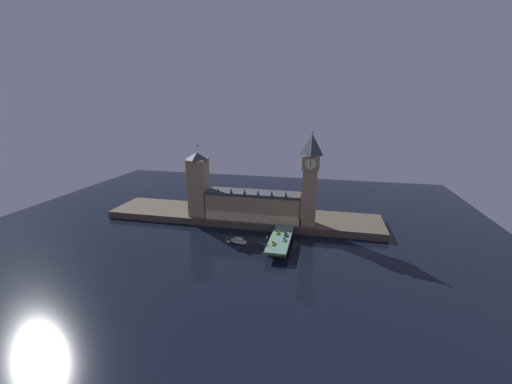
{
  "coord_description": "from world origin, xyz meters",
  "views": [
    {
      "loc": [
        64.03,
        -195.19,
        91.69
      ],
      "look_at": [
        15.72,
        20.0,
        29.57
      ],
      "focal_mm": 22.0,
      "sensor_mm": 36.0,
      "label": 1
    }
  ],
  "objects": [
    {
      "name": "ground_plane",
      "position": [
        0.0,
        0.0,
        0.0
      ],
      "size": [
        400.0,
        400.0,
        0.0
      ],
      "primitive_type": "plane",
      "color": "black"
    },
    {
      "name": "embankment",
      "position": [
        0.0,
        39.0,
        2.69
      ],
      "size": [
        220.0,
        42.0,
        5.38
      ],
      "color": "#4C4438",
      "rests_on": "ground_plane"
    },
    {
      "name": "parliament_hall",
      "position": [
        11.61,
        29.77,
        16.01
      ],
      "size": [
        72.31,
        18.9,
        25.54
      ],
      "color": "#9E845B",
      "rests_on": "embankment"
    },
    {
      "name": "clock_tower",
      "position": [
        54.09,
        26.52,
        41.5
      ],
      "size": [
        12.34,
        12.45,
        68.32
      ],
      "color": "#9E845B",
      "rests_on": "embankment"
    },
    {
      "name": "victoria_tower",
      "position": [
        -32.77,
        28.42,
        30.69
      ],
      "size": [
        14.11,
        14.11,
        56.43
      ],
      "color": "#9E845B",
      "rests_on": "embankment"
    },
    {
      "name": "bridge",
      "position": [
        37.88,
        -5.0,
        4.22
      ],
      "size": [
        13.38,
        46.0,
        6.38
      ],
      "color": "slate",
      "rests_on": "ground_plane"
    },
    {
      "name": "car_northbound_lead",
      "position": [
        34.94,
        1.54,
        7.12
      ],
      "size": [
        1.95,
        4.44,
        1.59
      ],
      "color": "yellow",
      "rests_on": "bridge"
    },
    {
      "name": "car_northbound_trail",
      "position": [
        34.94,
        -15.93,
        7.05
      ],
      "size": [
        1.98,
        4.48,
        1.43
      ],
      "color": "yellow",
      "rests_on": "bridge"
    },
    {
      "name": "car_southbound_lead",
      "position": [
        40.82,
        -8.85,
        7.06
      ],
      "size": [
        2.02,
        3.99,
        1.47
      ],
      "color": "silver",
      "rests_on": "bridge"
    },
    {
      "name": "car_southbound_trail",
      "position": [
        40.82,
        -1.13,
        7.11
      ],
      "size": [
        2.0,
        4.51,
        1.56
      ],
      "color": "#235633",
      "rests_on": "bridge"
    },
    {
      "name": "pedestrian_near_rail",
      "position": [
        31.99,
        -18.58,
        7.21
      ],
      "size": [
        0.38,
        0.38,
        1.59
      ],
      "color": "black",
      "rests_on": "bridge"
    },
    {
      "name": "pedestrian_mid_walk",
      "position": [
        43.77,
        -1.56,
        7.3
      ],
      "size": [
        0.38,
        0.38,
        1.74
      ],
      "color": "black",
      "rests_on": "bridge"
    },
    {
      "name": "street_lamp_near",
      "position": [
        31.59,
        -19.72,
        10.45
      ],
      "size": [
        1.34,
        0.6,
        6.51
      ],
      "color": "#2D3333",
      "rests_on": "bridge"
    },
    {
      "name": "street_lamp_far",
      "position": [
        31.59,
        9.72,
        10.31
      ],
      "size": [
        1.34,
        0.6,
        6.29
      ],
      "color": "#2D3333",
      "rests_on": "bridge"
    },
    {
      "name": "boat_upstream",
      "position": [
        9.28,
        -5.7,
        1.28
      ],
      "size": [
        13.42,
        8.39,
        3.49
      ],
      "color": "white",
      "rests_on": "ground_plane"
    }
  ]
}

